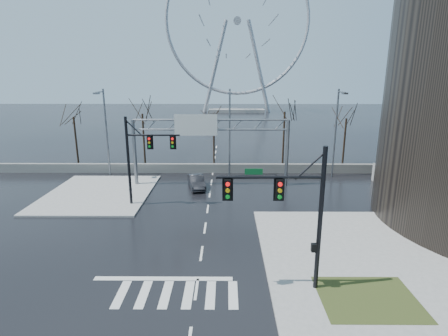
{
  "coord_description": "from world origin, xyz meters",
  "views": [
    {
      "loc": [
        1.62,
        -20.83,
        11.3
      ],
      "look_at": [
        1.44,
        6.98,
        4.0
      ],
      "focal_mm": 28.0,
      "sensor_mm": 36.0,
      "label": 1
    }
  ],
  "objects_px": {
    "signal_mast_far": "(141,153)",
    "ferris_wheel": "(237,27)",
    "sign_gantry": "(207,137)",
    "car": "(197,182)",
    "signal_mast_near": "(295,206)"
  },
  "relations": [
    {
      "from": "signal_mast_near",
      "to": "sign_gantry",
      "type": "bearing_deg",
      "value": 106.19
    },
    {
      "from": "signal_mast_far",
      "to": "ferris_wheel",
      "type": "relative_size",
      "value": 0.16
    },
    {
      "from": "signal_mast_far",
      "to": "car",
      "type": "bearing_deg",
      "value": 48.83
    },
    {
      "from": "sign_gantry",
      "to": "ferris_wheel",
      "type": "height_order",
      "value": "ferris_wheel"
    },
    {
      "from": "sign_gantry",
      "to": "ferris_wheel",
      "type": "distance_m",
      "value": 82.91
    },
    {
      "from": "signal_mast_near",
      "to": "ferris_wheel",
      "type": "bearing_deg",
      "value": 90.08
    },
    {
      "from": "signal_mast_near",
      "to": "ferris_wheel",
      "type": "distance_m",
      "value": 101.29
    },
    {
      "from": "car",
      "to": "signal_mast_near",
      "type": "bearing_deg",
      "value": -82.63
    },
    {
      "from": "signal_mast_far",
      "to": "signal_mast_near",
      "type": "bearing_deg",
      "value": -49.74
    },
    {
      "from": "signal_mast_far",
      "to": "sign_gantry",
      "type": "distance_m",
      "value": 8.14
    },
    {
      "from": "ferris_wheel",
      "to": "car",
      "type": "bearing_deg",
      "value": -94.57
    },
    {
      "from": "signal_mast_near",
      "to": "signal_mast_far",
      "type": "bearing_deg",
      "value": 130.26
    },
    {
      "from": "signal_mast_far",
      "to": "ferris_wheel",
      "type": "distance_m",
      "value": 89.3
    },
    {
      "from": "signal_mast_far",
      "to": "ferris_wheel",
      "type": "height_order",
      "value": "ferris_wheel"
    },
    {
      "from": "signal_mast_far",
      "to": "sign_gantry",
      "type": "bearing_deg",
      "value": 47.53
    }
  ]
}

